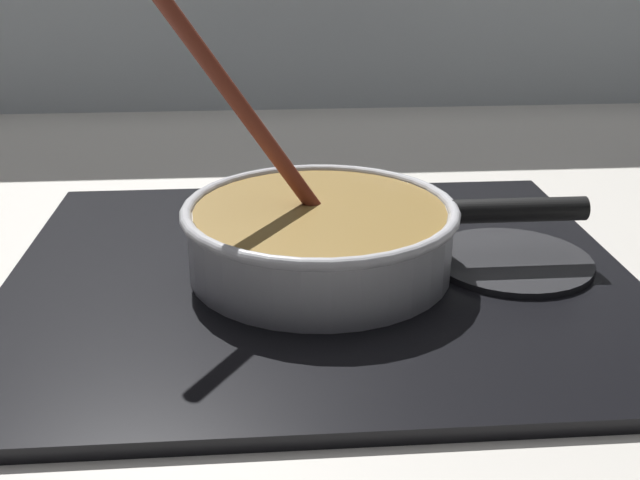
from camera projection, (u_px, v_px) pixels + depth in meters
The scene contains 5 objects.
ground at pixel (347, 341), 0.63m from camera, with size 2.40×1.60×0.04m, color beige.
hob_plate at pixel (320, 275), 0.69m from camera, with size 0.56×0.48×0.01m, color black.
burner_ring at pixel (320, 266), 0.68m from camera, with size 0.17×0.17×0.01m, color #592D0C.
spare_burner at pixel (511, 260), 0.70m from camera, with size 0.15×0.15×0.01m, color #262628.
cooking_pan at pixel (321, 234), 0.67m from camera, with size 0.40×0.25×0.28m.
Camera 1 is at (-0.06, -0.54, 0.30)m, focal length 42.19 mm.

